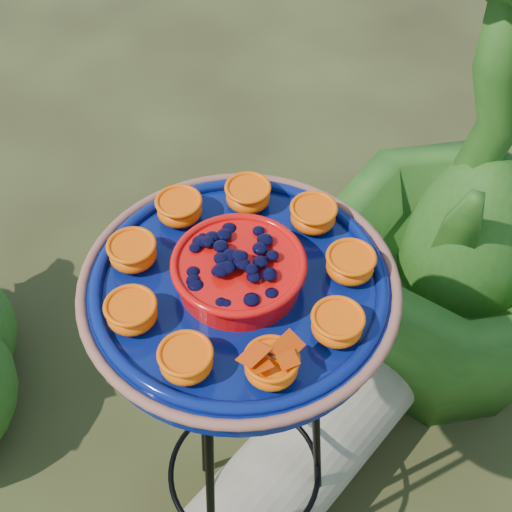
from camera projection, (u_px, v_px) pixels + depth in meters
name	position (u px, v px, depth m)	size (l,w,h in m)	color
tripod_stand	(243.00, 416.00, 1.21)	(0.38, 0.38, 0.81)	black
feeder_dish	(239.00, 284.00, 0.94)	(0.53, 0.53, 0.10)	#07155C
driftwood_log	(308.00, 450.00, 1.58)	(0.22, 0.22, 0.67)	tan
shrub_back_right	(485.00, 194.00, 1.46)	(0.64, 0.64, 1.14)	#214B14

